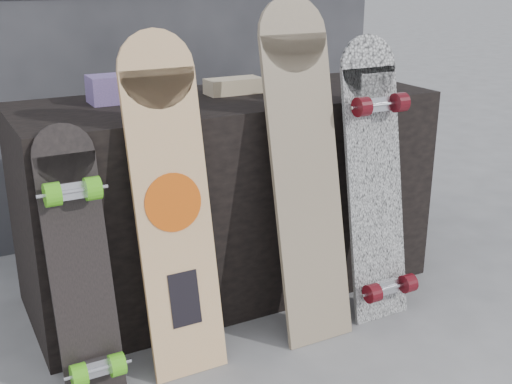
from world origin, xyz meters
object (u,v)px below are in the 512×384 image
longboard_geisha (172,197)px  skateboard_dark (80,263)px  longboard_celtic (305,162)px  longboard_cascadia (376,177)px  vendor_table (229,196)px

longboard_geisha → skateboard_dark: longboard_geisha is taller
longboard_celtic → longboard_cascadia: bearing=-5.8°
skateboard_dark → vendor_table: bearing=30.3°
vendor_table → longboard_geisha: bearing=-134.8°
longboard_celtic → skateboard_dark: bearing=-179.6°
longboard_celtic → vendor_table: bearing=104.7°
longboard_celtic → longboard_cascadia: size_ratio=1.13×
longboard_geisha → longboard_celtic: 0.49m
longboard_celtic → longboard_cascadia: 0.31m
longboard_celtic → longboard_geisha: bearing=178.4°
longboard_cascadia → vendor_table: bearing=133.0°
longboard_cascadia → longboard_celtic: bearing=174.2°
vendor_table → longboard_geisha: size_ratio=1.46×
longboard_geisha → longboard_celtic: size_ratio=0.93×
vendor_table → skateboard_dark: bearing=-149.7°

